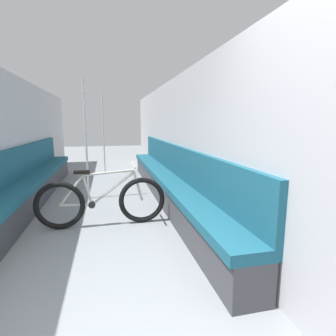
{
  "coord_description": "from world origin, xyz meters",
  "views": [
    {
      "loc": [
        0.14,
        -1.11,
        1.39
      ],
      "look_at": [
        1.08,
        2.99,
        0.65
      ],
      "focal_mm": 28.0,
      "sensor_mm": 36.0,
      "label": 1
    }
  ],
  "objects_px": {
    "bench_seat_row_left": "(27,189)",
    "grab_pole_near": "(104,135)",
    "bench_seat_row_right": "(167,182)",
    "grab_pole_far": "(86,141)",
    "bicycle": "(102,202)"
  },
  "relations": [
    {
      "from": "grab_pole_near",
      "to": "bicycle",
      "type": "bearing_deg",
      "value": -90.12
    },
    {
      "from": "bench_seat_row_left",
      "to": "grab_pole_near",
      "type": "distance_m",
      "value": 3.15
    },
    {
      "from": "bench_seat_row_left",
      "to": "bench_seat_row_right",
      "type": "height_order",
      "value": "same"
    },
    {
      "from": "bicycle",
      "to": "grab_pole_near",
      "type": "bearing_deg",
      "value": 71.89
    },
    {
      "from": "grab_pole_near",
      "to": "grab_pole_far",
      "type": "height_order",
      "value": "same"
    },
    {
      "from": "bench_seat_row_left",
      "to": "grab_pole_near",
      "type": "bearing_deg",
      "value": 66.74
    },
    {
      "from": "bench_seat_row_left",
      "to": "grab_pole_far",
      "type": "distance_m",
      "value": 1.24
    },
    {
      "from": "bench_seat_row_left",
      "to": "bicycle",
      "type": "xyz_separation_m",
      "value": [
        1.2,
        -1.02,
        0.01
      ]
    },
    {
      "from": "bench_seat_row_right",
      "to": "grab_pole_near",
      "type": "xyz_separation_m",
      "value": [
        -1.13,
        2.82,
        0.73
      ]
    },
    {
      "from": "bench_seat_row_right",
      "to": "grab_pole_near",
      "type": "bearing_deg",
      "value": 111.82
    },
    {
      "from": "bench_seat_row_left",
      "to": "grab_pole_far",
      "type": "xyz_separation_m",
      "value": [
        0.93,
        0.39,
        0.73
      ]
    },
    {
      "from": "bench_seat_row_right",
      "to": "grab_pole_far",
      "type": "relative_size",
      "value": 2.76
    },
    {
      "from": "bench_seat_row_left",
      "to": "grab_pole_near",
      "type": "relative_size",
      "value": 2.76
    },
    {
      "from": "bicycle",
      "to": "bench_seat_row_right",
      "type": "bearing_deg",
      "value": 23.9
    },
    {
      "from": "bench_seat_row_right",
      "to": "bicycle",
      "type": "relative_size",
      "value": 3.49
    }
  ]
}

